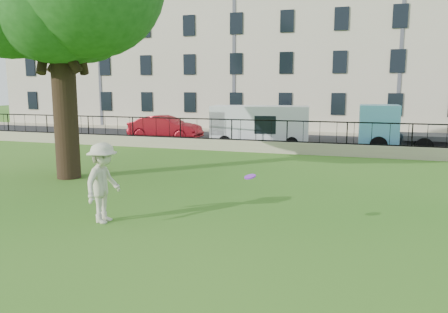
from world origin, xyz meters
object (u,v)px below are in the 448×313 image
(white_van, at_px, (260,126))
(red_sedan, at_px, (165,128))
(man, at_px, (103,183))
(frisbee, at_px, (250,177))
(blue_truck, at_px, (418,129))

(white_van, bearing_deg, red_sedan, 164.11)
(man, distance_m, frisbee, 3.82)
(frisbee, relative_size, red_sedan, 0.06)
(red_sedan, distance_m, blue_truck, 15.08)
(frisbee, distance_m, white_van, 15.64)
(white_van, bearing_deg, frisbee, -85.02)
(man, bearing_deg, white_van, -1.95)
(red_sedan, relative_size, white_van, 0.86)
(frisbee, distance_m, blue_truck, 16.15)
(man, height_order, frisbee, man)
(blue_truck, bearing_deg, red_sedan, 174.95)
(man, bearing_deg, blue_truck, -30.30)
(frisbee, bearing_deg, red_sedan, 121.15)
(red_sedan, relative_size, blue_truck, 0.81)
(man, bearing_deg, frisbee, -87.46)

